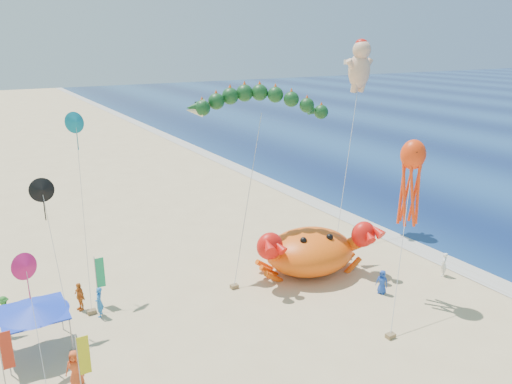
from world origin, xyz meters
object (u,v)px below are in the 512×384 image
crab_inflatable (311,250)px  canopy_blue (33,309)px  dragon_kite (260,106)px  cherub_kite (360,65)px  octopus_kite (411,177)px

crab_inflatable → canopy_blue: size_ratio=2.47×
crab_inflatable → dragon_kite: bearing=117.7°
canopy_blue → cherub_kite: bearing=14.0°
dragon_kite → canopy_blue: dragon_kite is taller
cherub_kite → canopy_blue: cherub_kite is taller
octopus_kite → canopy_blue: bearing=166.3°
crab_inflatable → canopy_blue: 17.73m
crab_inflatable → octopus_kite: size_ratio=0.86×
cherub_kite → octopus_kite: 14.36m
crab_inflatable → cherub_kite: 16.23m
dragon_kite → cherub_kite: bearing=13.2°
octopus_kite → dragon_kite: bearing=118.9°
dragon_kite → octopus_kite: bearing=-61.1°
cherub_kite → octopus_kite: (-5.92, -11.70, -5.84)m
canopy_blue → dragon_kite: bearing=14.5°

